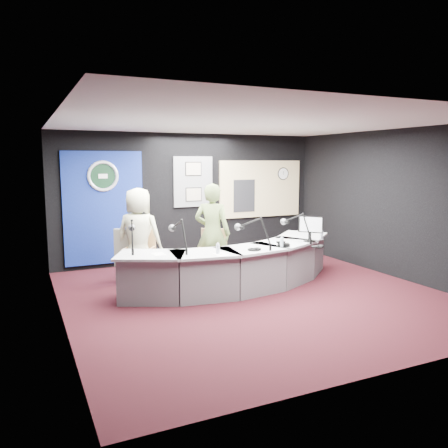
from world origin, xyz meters
name	(u,v)px	position (x,y,z in m)	size (l,w,h in m)	color
ground	(255,295)	(0.00, 0.00, 0.00)	(6.00, 6.00, 0.00)	black
ceiling	(257,122)	(0.00, 0.00, 2.80)	(6.00, 6.00, 0.02)	silver
wall_back	(191,198)	(0.00, 3.00, 1.40)	(6.00, 0.02, 2.80)	black
wall_front	(399,241)	(0.00, -3.00, 1.40)	(6.00, 0.02, 2.80)	black
wall_left	(59,221)	(-3.00, 0.00, 1.40)	(0.02, 6.00, 2.80)	black
wall_right	(395,204)	(3.00, 0.00, 1.40)	(0.02, 6.00, 2.80)	black
broadcast_desk	(238,266)	(-0.05, 0.55, 0.38)	(4.50, 1.90, 0.75)	#B0B3B5
backdrop_panel	(104,208)	(-1.90, 2.97, 1.25)	(1.60, 0.05, 2.30)	navy
agency_seal	(103,176)	(-1.90, 2.93, 1.90)	(0.63, 0.63, 0.07)	silver
seal_center	(103,176)	(-1.90, 2.94, 1.90)	(0.48, 0.48, 0.01)	black
pinboard	(193,182)	(0.05, 2.97, 1.75)	(0.90, 0.04, 1.10)	slate
framed_photo_upper	(194,169)	(0.05, 2.94, 2.03)	(0.34, 0.02, 0.27)	gray
framed_photo_lower	(194,194)	(0.05, 2.94, 1.47)	(0.34, 0.02, 0.27)	gray
booth_window_frame	(261,189)	(1.75, 2.97, 1.55)	(2.12, 0.06, 1.32)	#CFB881
booth_glow	(261,189)	(1.75, 2.96, 1.55)	(2.00, 0.02, 1.20)	#FFEFA1
equipment_rack	(244,196)	(1.30, 2.94, 1.40)	(0.55, 0.02, 0.75)	black
wall_clock	(283,174)	(2.35, 2.94, 1.90)	(0.28, 0.28, 0.01)	white
armchair_left	(139,257)	(-1.54, 1.57, 0.47)	(0.53, 0.53, 0.94)	tan
armchair_right	(212,258)	(-0.31, 1.06, 0.45)	(0.51, 0.51, 0.91)	tan
draped_jacket	(128,248)	(-1.69, 1.77, 0.62)	(0.50, 0.10, 0.70)	slate
person_man	(139,236)	(-1.54, 1.57, 0.87)	(0.85, 0.55, 1.73)	beige
person_woman	(212,233)	(-0.31, 1.06, 0.90)	(0.66, 0.43, 1.81)	#60733C
computer_monitor	(310,224)	(1.29, 0.32, 1.07)	(0.42, 0.02, 0.29)	black
desk_phone	(284,245)	(0.62, 0.14, 0.78)	(0.19, 0.15, 0.05)	black
headphones_near	(318,246)	(1.08, -0.20, 0.77)	(0.19, 0.19, 0.03)	black
headphones_far	(254,249)	(0.00, 0.03, 0.77)	(0.20, 0.20, 0.03)	black
paper_stack	(158,254)	(-1.52, 0.39, 0.75)	(0.19, 0.27, 0.00)	white
notepad	(221,255)	(-0.65, -0.05, 0.75)	(0.20, 0.28, 0.00)	white
boom_mic_a	(132,233)	(-1.83, 0.80, 1.05)	(0.26, 0.72, 0.60)	black
boom_mic_b	(179,233)	(-1.15, 0.48, 1.05)	(0.16, 0.74, 0.60)	black
boom_mic_c	(254,231)	(0.06, 0.17, 1.05)	(0.46, 0.64, 0.60)	black
boom_mic_d	(297,226)	(1.06, 0.39, 1.05)	(0.32, 0.71, 0.60)	black
water_bottles	(274,241)	(0.47, 0.21, 0.84)	(2.35, 0.45, 0.18)	silver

